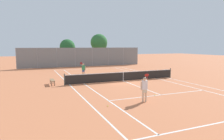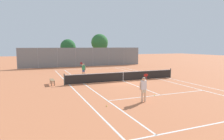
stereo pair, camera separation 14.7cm
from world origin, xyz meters
TOP-DOWN VIEW (x-y plane):
  - ground_plane at (0.00, 0.00)m, footprint 120.00×120.00m
  - court_line_markings at (0.00, 0.00)m, footprint 11.10×23.90m
  - tennis_net at (0.00, 0.00)m, footprint 12.00×0.10m
  - player_near_side at (-2.09, -7.49)m, footprint 0.82×0.70m
  - player_far_left at (-3.13, 4.12)m, footprint 0.77×0.71m
  - loose_tennis_ball_0 at (-4.64, -7.54)m, footprint 0.07×0.07m
  - loose_tennis_ball_1 at (-4.51, 3.82)m, footprint 0.07×0.07m
  - loose_tennis_ball_2 at (-0.49, -6.37)m, footprint 0.07×0.07m
  - loose_tennis_ball_3 at (2.46, 9.45)m, footprint 0.07×0.07m
  - courtside_bench at (-6.96, 0.69)m, footprint 0.36×1.50m
  - back_fence at (0.00, 15.99)m, footprint 21.58×0.08m
  - tree_behind_left at (-2.28, 18.32)m, footprint 2.86×2.72m
  - tree_behind_right at (4.09, 19.37)m, footprint 3.32×3.30m

SIDE VIEW (x-z plane):
  - ground_plane at x=0.00m, z-range 0.00..0.00m
  - court_line_markings at x=0.00m, z-range 0.00..0.01m
  - loose_tennis_ball_0 at x=-4.64m, z-range 0.00..0.07m
  - loose_tennis_ball_1 at x=-4.51m, z-range 0.00..0.07m
  - loose_tennis_ball_2 at x=-0.49m, z-range 0.00..0.07m
  - loose_tennis_ball_3 at x=2.46m, z-range 0.00..0.07m
  - courtside_bench at x=-6.96m, z-range 0.18..0.64m
  - tennis_net at x=0.00m, z-range -0.03..1.04m
  - player_near_side at x=-2.09m, z-range 0.04..1.81m
  - player_far_left at x=-3.13m, z-range 0.04..1.81m
  - back_fence at x=0.00m, z-range 0.00..3.31m
  - tree_behind_left at x=-2.28m, z-range 0.93..5.74m
  - tree_behind_right at x=4.09m, z-range 1.21..7.15m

